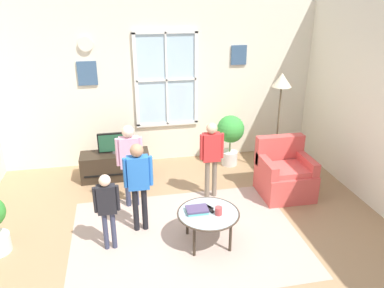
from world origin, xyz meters
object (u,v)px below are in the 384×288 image
object	(u,v)px
armchair	(284,174)
remote_near_books	(208,207)
potted_plant_by_window	(230,134)
tv_stand	(115,165)
person_red_shirt	(211,152)
person_black_shirt	(107,204)
remote_near_cup	(210,209)
person_blue_shirt	(138,178)
floor_lamp	(281,90)
person_pink_shirt	(130,157)
television	(114,143)
book_stack	(197,210)
coffee_table	(208,215)
cup	(219,211)

from	to	relation	value
armchair	remote_near_books	xyz separation A→B (m)	(-1.42, -0.87, 0.12)
armchair	potted_plant_by_window	size ratio (longest dim) A/B	0.94
tv_stand	person_red_shirt	xyz separation A→B (m)	(1.43, -0.94, 0.53)
person_black_shirt	armchair	bearing A→B (deg)	18.06
tv_stand	armchair	world-z (taller)	armchair
remote_near_cup	person_blue_shirt	distance (m)	0.99
floor_lamp	person_blue_shirt	bearing A→B (deg)	-151.84
person_black_shirt	floor_lamp	distance (m)	3.36
floor_lamp	person_red_shirt	bearing A→B (deg)	-154.39
person_pink_shirt	person_red_shirt	size ratio (longest dim) A/B	1.04
person_red_shirt	person_blue_shirt	bearing A→B (deg)	-149.01
person_black_shirt	floor_lamp	world-z (taller)	floor_lamp
armchair	person_blue_shirt	bearing A→B (deg)	-166.57
television	book_stack	distance (m)	2.24
person_blue_shirt	coffee_table	bearing A→B (deg)	-29.00
television	remote_near_books	bearing A→B (deg)	-59.48
floor_lamp	cup	bearing A→B (deg)	-129.86
tv_stand	floor_lamp	world-z (taller)	floor_lamp
person_black_shirt	remote_near_books	bearing A→B (deg)	-0.28
television	floor_lamp	distance (m)	2.87
cup	remote_near_cup	size ratio (longest dim) A/B	0.71
remote_near_books	person_black_shirt	xyz separation A→B (m)	(-1.23, 0.01, 0.19)
armchair	person_pink_shirt	size ratio (longest dim) A/B	0.69
remote_near_books	person_blue_shirt	distance (m)	0.96
potted_plant_by_window	coffee_table	bearing A→B (deg)	-113.07
cup	person_black_shirt	world-z (taller)	person_black_shirt
person_blue_shirt	potted_plant_by_window	bearing A→B (deg)	44.94
armchair	coffee_table	size ratio (longest dim) A/B	1.12
remote_near_cup	person_blue_shirt	bearing A→B (deg)	155.09
armchair	floor_lamp	xyz separation A→B (m)	(0.17, 0.76, 1.13)
television	floor_lamp	xyz separation A→B (m)	(2.73, -0.31, 0.82)
cup	floor_lamp	distance (m)	2.54
tv_stand	floor_lamp	distance (m)	3.01
cup	potted_plant_by_window	xyz separation A→B (m)	(0.82, 2.24, 0.12)
person_pink_shirt	potted_plant_by_window	world-z (taller)	person_pink_shirt
remote_near_books	cup	bearing A→B (deg)	-63.99
remote_near_books	remote_near_cup	distance (m)	0.06
remote_near_books	person_pink_shirt	distance (m)	1.38
tv_stand	remote_near_cup	xyz separation A→B (m)	(1.15, -2.00, 0.22)
television	coffee_table	world-z (taller)	television
television	person_blue_shirt	size ratio (longest dim) A/B	0.42
coffee_table	book_stack	world-z (taller)	book_stack
book_stack	potted_plant_by_window	xyz separation A→B (m)	(1.06, 2.13, 0.14)
armchair	person_blue_shirt	world-z (taller)	person_blue_shirt
coffee_table	person_black_shirt	world-z (taller)	person_black_shirt
tv_stand	cup	world-z (taller)	cup
remote_near_cup	person_red_shirt	distance (m)	1.14
cup	person_red_shirt	bearing A→B (deg)	80.41
remote_near_books	remote_near_cup	xyz separation A→B (m)	(0.01, -0.06, 0.00)
remote_near_cup	floor_lamp	world-z (taller)	floor_lamp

